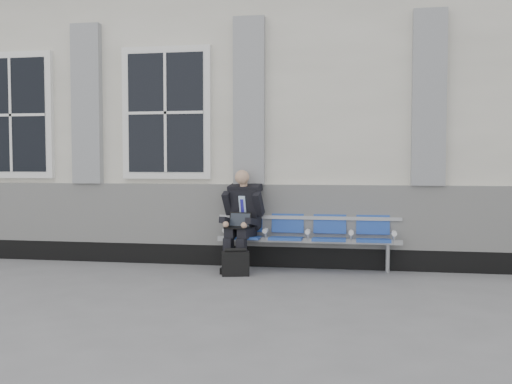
# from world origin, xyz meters

# --- Properties ---
(ground) EXTENTS (70.00, 70.00, 0.00)m
(ground) POSITION_xyz_m (0.00, 0.00, 0.00)
(ground) COLOR slate
(ground) RESTS_ON ground
(station_building) EXTENTS (14.40, 4.40, 4.49)m
(station_building) POSITION_xyz_m (-0.02, 3.47, 2.22)
(station_building) COLOR silver
(station_building) RESTS_ON ground
(bench) EXTENTS (2.60, 0.47, 0.91)m
(bench) POSITION_xyz_m (2.47, 1.32, 0.55)
(bench) COLOR #9EA0A3
(bench) RESTS_ON ground
(businessman) EXTENTS (0.60, 0.81, 1.41)m
(businessman) POSITION_xyz_m (1.55, 1.19, 0.76)
(businessman) COLOR black
(businessman) RESTS_ON ground
(briefcase) EXTENTS (0.39, 0.24, 0.37)m
(briefcase) POSITION_xyz_m (1.54, 0.73, 0.17)
(briefcase) COLOR black
(briefcase) RESTS_ON ground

